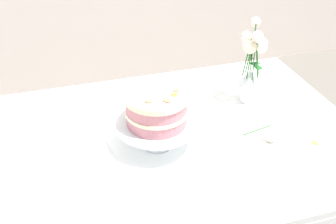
% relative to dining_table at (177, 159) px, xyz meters
% --- Properties ---
extents(dining_table, '(1.40, 1.00, 0.74)m').
position_rel_dining_table_xyz_m(dining_table, '(0.00, 0.00, 0.00)').
color(dining_table, white).
rests_on(dining_table, ground).
extents(linen_napkin, '(0.37, 0.37, 0.00)m').
position_rel_dining_table_xyz_m(linen_napkin, '(-0.08, -0.01, 0.09)').
color(linen_napkin, white).
rests_on(linen_napkin, dining_table).
extents(cake_stand, '(0.29, 0.29, 0.10)m').
position_rel_dining_table_xyz_m(cake_stand, '(-0.08, -0.01, 0.17)').
color(cake_stand, silver).
rests_on(cake_stand, linen_napkin).
extents(layer_cake, '(0.22, 0.22, 0.12)m').
position_rel_dining_table_xyz_m(layer_cake, '(-0.08, -0.01, 0.25)').
color(layer_cake, '#CC7A84').
rests_on(layer_cake, cake_stand).
extents(flower_vase, '(0.11, 0.12, 0.36)m').
position_rel_dining_table_xyz_m(flower_vase, '(0.37, 0.18, 0.25)').
color(flower_vase, silver).
rests_on(flower_vase, dining_table).
extents(fallen_rose, '(0.13, 0.11, 0.04)m').
position_rel_dining_table_xyz_m(fallen_rose, '(0.32, -0.10, 0.11)').
color(fallen_rose, '#2D6028').
rests_on(fallen_rose, dining_table).
extents(loose_petal_0, '(0.03, 0.04, 0.00)m').
position_rel_dining_table_xyz_m(loose_petal_0, '(0.48, -0.16, 0.09)').
color(loose_petal_0, yellow).
rests_on(loose_petal_0, dining_table).
extents(loose_petal_2, '(0.04, 0.04, 0.00)m').
position_rel_dining_table_xyz_m(loose_petal_2, '(-0.38, -0.23, 0.09)').
color(loose_petal_2, pink).
rests_on(loose_petal_2, dining_table).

